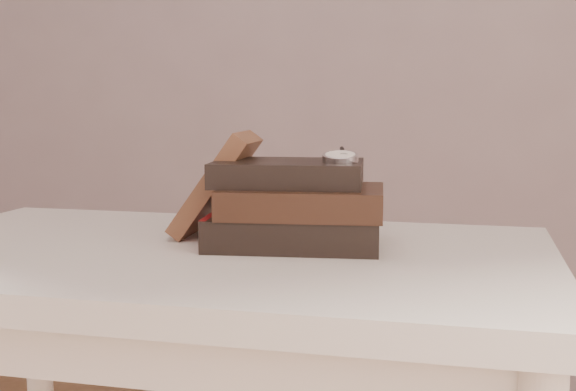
# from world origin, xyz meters

# --- Properties ---
(table) EXTENTS (1.00, 0.60, 0.75)m
(table) POSITION_xyz_m (0.00, 0.35, 0.66)
(table) COLOR beige
(table) RESTS_ON ground
(book_stack) EXTENTS (0.28, 0.20, 0.13)m
(book_stack) POSITION_xyz_m (0.12, 0.40, 0.81)
(book_stack) COLOR black
(book_stack) RESTS_ON table
(journal) EXTENTS (0.14, 0.12, 0.17)m
(journal) POSITION_xyz_m (-0.02, 0.44, 0.83)
(journal) COLOR #44271A
(journal) RESTS_ON table
(pocket_watch) EXTENTS (0.06, 0.16, 0.02)m
(pocket_watch) POSITION_xyz_m (0.19, 0.40, 0.88)
(pocket_watch) COLOR silver
(pocket_watch) RESTS_ON book_stack
(eyeglasses) EXTENTS (0.12, 0.13, 0.05)m
(eyeglasses) POSITION_xyz_m (0.02, 0.48, 0.82)
(eyeglasses) COLOR silver
(eyeglasses) RESTS_ON book_stack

